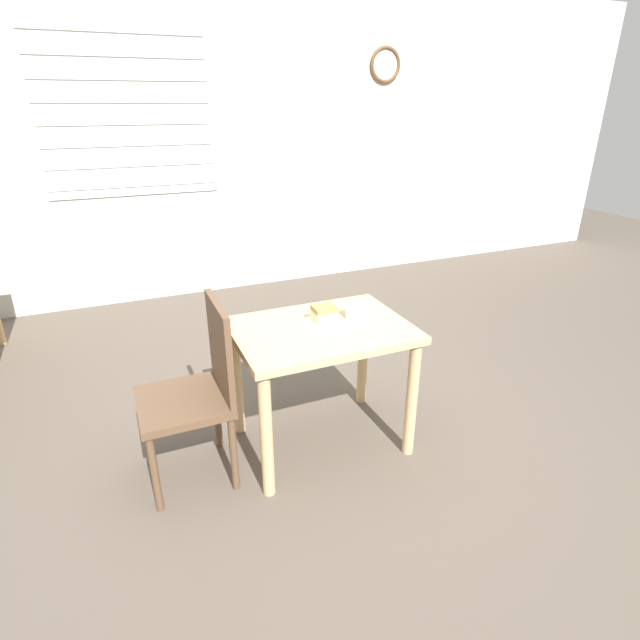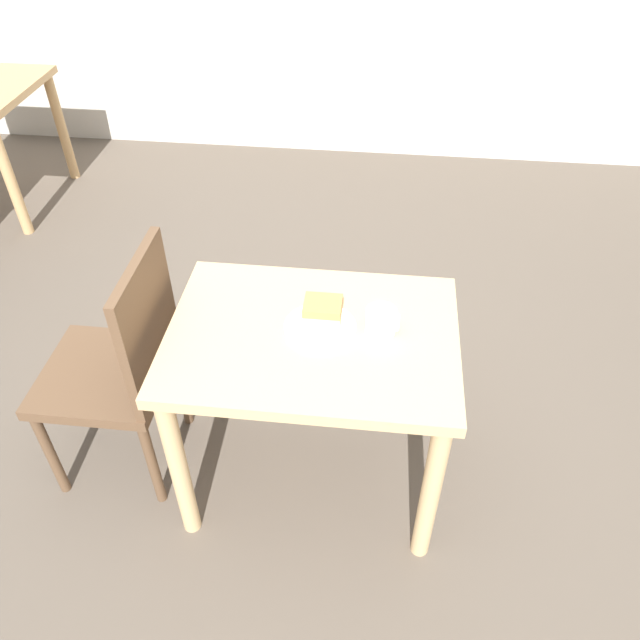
{
  "view_description": "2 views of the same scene",
  "coord_description": "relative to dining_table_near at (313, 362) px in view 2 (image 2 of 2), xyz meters",
  "views": [
    {
      "loc": [
        -0.9,
        -1.8,
        1.76
      ],
      "look_at": [
        0.01,
        0.33,
        0.74
      ],
      "focal_mm": 28.0,
      "sensor_mm": 36.0,
      "label": 1
    },
    {
      "loc": [
        0.19,
        -1.07,
        1.99
      ],
      "look_at": [
        0.03,
        0.32,
        0.76
      ],
      "focal_mm": 35.0,
      "sensor_mm": 36.0,
      "label": 2
    }
  ],
  "objects": [
    {
      "name": "ground_plane",
      "position": [
        -0.01,
        -0.32,
        -0.58
      ],
      "size": [
        14.0,
        14.0,
        0.0
      ],
      "primitive_type": "plane",
      "color": "brown"
    },
    {
      "name": "dining_table_near",
      "position": [
        0.0,
        0.0,
        0.0
      ],
      "size": [
        0.89,
        0.65,
        0.71
      ],
      "color": "tan",
      "rests_on": "ground_plane"
    },
    {
      "name": "chair_near_window",
      "position": [
        -0.64,
        0.0,
        -0.08
      ],
      "size": [
        0.43,
        0.43,
        0.92
      ],
      "rotation": [
        0.0,
        0.0,
        -1.57
      ],
      "color": "brown",
      "rests_on": "ground_plane"
    },
    {
      "name": "plate",
      "position": [
        0.02,
        0.02,
        0.13
      ],
      "size": [
        0.22,
        0.22,
        0.01
      ],
      "color": "white",
      "rests_on": "dining_table_near"
    },
    {
      "name": "cake_slice",
      "position": [
        0.03,
        0.03,
        0.18
      ],
      "size": [
        0.11,
        0.1,
        0.08
      ],
      "color": "beige",
      "rests_on": "plate"
    },
    {
      "name": "coffee_mug",
      "position": [
        0.21,
        0.03,
        0.16
      ],
      "size": [
        0.1,
        0.1,
        0.08
      ],
      "color": "white",
      "rests_on": "dining_table_near"
    }
  ]
}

